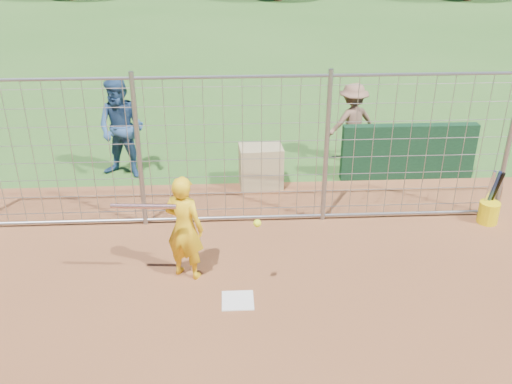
{
  "coord_description": "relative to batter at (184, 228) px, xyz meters",
  "views": [
    {
      "loc": [
        -0.08,
        -6.45,
        4.76
      ],
      "look_at": [
        0.3,
        0.8,
        1.15
      ],
      "focal_mm": 40.0,
      "sensor_mm": 36.0,
      "label": 1
    }
  ],
  "objects": [
    {
      "name": "ground",
      "position": [
        0.72,
        -0.47,
        -0.78
      ],
      "size": [
        100.0,
        100.0,
        0.0
      ],
      "primitive_type": "plane",
      "color": "#2D591E",
      "rests_on": "ground"
    },
    {
      "name": "home_plate",
      "position": [
        0.72,
        -0.67,
        -0.77
      ],
      "size": [
        0.43,
        0.43,
        0.02
      ],
      "primitive_type": "cube",
      "color": "silver",
      "rests_on": "ground"
    },
    {
      "name": "dugout_wall",
      "position": [
        4.12,
        3.13,
        -0.23
      ],
      "size": [
        2.6,
        0.2,
        1.1
      ],
      "primitive_type": "cube",
      "color": "#11381E",
      "rests_on": "ground"
    },
    {
      "name": "batter",
      "position": [
        0.0,
        0.0,
        0.0
      ],
      "size": [
        0.68,
        0.58,
        1.57
      ],
      "primitive_type": "imported",
      "rotation": [
        0.0,
        0.0,
        2.72
      ],
      "color": "yellow",
      "rests_on": "ground"
    },
    {
      "name": "bystander_a",
      "position": [
        -1.4,
        3.53,
        0.2
      ],
      "size": [
        1.15,
        1.01,
        1.97
      ],
      "primitive_type": "imported",
      "rotation": [
        0.0,
        0.0,
        -0.32
      ],
      "color": "navy",
      "rests_on": "ground"
    },
    {
      "name": "bystander_c",
      "position": [
        3.2,
        4.1,
        0.04
      ],
      "size": [
        1.19,
        0.89,
        1.65
      ],
      "primitive_type": "imported",
      "rotation": [
        0.0,
        0.0,
        3.43
      ],
      "color": "brown",
      "rests_on": "ground"
    },
    {
      "name": "equipment_bin",
      "position": [
        1.24,
        2.93,
        -0.38
      ],
      "size": [
        0.83,
        0.6,
        0.8
      ],
      "primitive_type": "cube",
      "rotation": [
        0.0,
        0.0,
        0.07
      ],
      "color": "tan",
      "rests_on": "ground"
    },
    {
      "name": "equipment_in_play",
      "position": [
        -0.13,
        -0.34,
        0.46
      ],
      "size": [
        1.96,
        0.36,
        0.24
      ],
      "color": "silver",
      "rests_on": "ground"
    },
    {
      "name": "bucket_with_bats",
      "position": [
        4.99,
        1.29,
        -0.54
      ],
      "size": [
        0.34,
        0.39,
        0.97
      ],
      "color": "yellow",
      "rests_on": "ground"
    },
    {
      "name": "backstop_fence",
      "position": [
        0.72,
        1.53,
        0.47
      ],
      "size": [
        9.08,
        0.08,
        2.6
      ],
      "color": "gray",
      "rests_on": "ground"
    }
  ]
}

